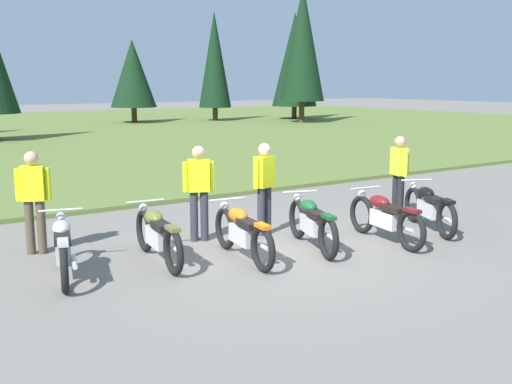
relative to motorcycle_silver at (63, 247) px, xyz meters
name	(u,v)px	position (x,y,z in m)	size (l,w,h in m)	color
ground_plane	(276,251)	(3.30, -0.59, -0.44)	(140.00, 140.00, 0.00)	slate
motorcycle_silver	(63,247)	(0.00, 0.00, 0.00)	(0.79, 2.05, 0.88)	black
motorcycle_olive	(158,235)	(1.42, -0.09, 0.00)	(0.62, 2.10, 0.88)	black
motorcycle_orange	(242,232)	(2.58, -0.68, 0.00)	(0.62, 2.09, 0.88)	black
motorcycle_british_green	(312,223)	(3.90, -0.76, 0.00)	(0.85, 2.03, 0.88)	black
motorcycle_maroon	(385,217)	(5.22, -1.14, 0.00)	(0.62, 2.09, 0.88)	black
motorcycle_black	(429,207)	(6.53, -0.99, 0.00)	(1.01, 1.96, 0.88)	black
rider_near_row_end	(264,183)	(3.77, 0.44, 0.51)	(0.53, 0.31, 1.67)	#2D2D38
rider_checking_bike	(399,172)	(6.87, 0.11, 0.51)	(0.30, 0.54, 1.67)	black
rider_in_hivis_vest	(34,196)	(-0.01, 1.45, 0.51)	(0.50, 0.35, 1.67)	#4C4233
rider_with_back_turned	(199,187)	(2.58, 0.71, 0.51)	(0.52, 0.34, 1.67)	#2D2D38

